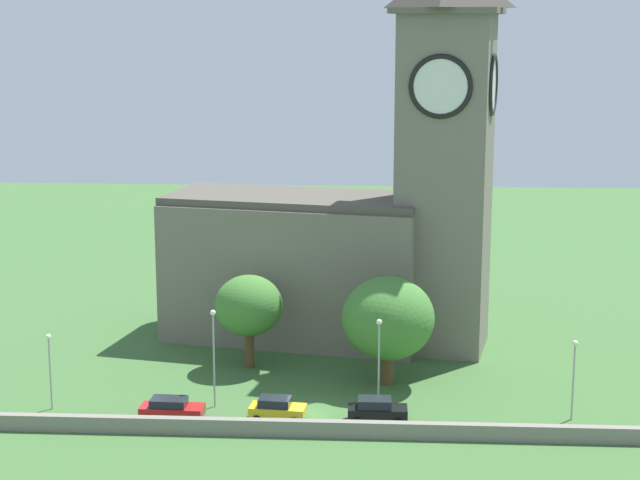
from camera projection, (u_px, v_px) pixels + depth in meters
name	position (u px, v px, depth m)	size (l,w,h in m)	color
ground_plane	(316.00, 353.00, 93.74)	(200.00, 200.00, 0.00)	#3D6633
church	(352.00, 225.00, 95.66)	(31.60, 15.72, 34.77)	slate
quay_barrier	(299.00, 428.00, 74.78)	(54.34, 0.70, 1.21)	gray
car_red	(171.00, 408.00, 78.00)	(4.81, 2.36, 1.63)	red
car_yellow	(277.00, 409.00, 77.75)	(4.33, 2.49, 1.77)	gold
car_black	(377.00, 410.00, 77.35)	(4.43, 2.24, 1.86)	black
streetlamp_west_end	(49.00, 358.00, 79.37)	(0.44, 0.44, 6.02)	#9EA0A5
streetlamp_west_mid	(214.00, 343.00, 79.63)	(0.44, 0.44, 7.78)	#9EA0A5
streetlamp_central	(379.00, 350.00, 79.02)	(0.44, 0.44, 7.25)	#9EA0A5
streetlamp_east_mid	(574.00, 366.00, 77.17)	(0.44, 0.44, 6.20)	#9EA0A5
tree_by_tower	(249.00, 306.00, 88.90)	(5.81, 5.81, 8.15)	brown
tree_riverside_west	(388.00, 318.00, 84.68)	(7.56, 7.56, 9.03)	brown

